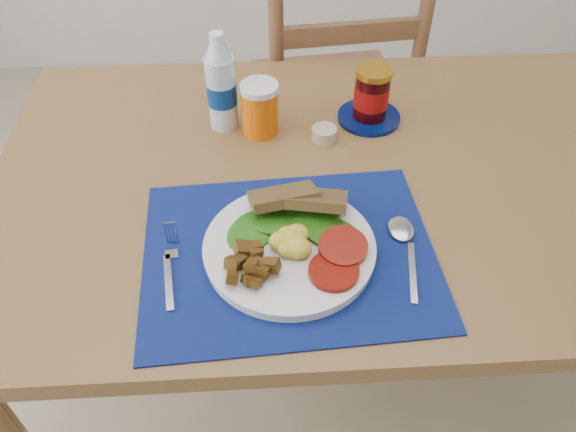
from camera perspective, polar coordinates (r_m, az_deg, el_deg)
The scene contains 11 objects.
ground at distance 1.64m, azimuth 4.12°, elevation -20.81°, with size 4.00×4.00×0.00m, color gray.
table at distance 1.21m, azimuth 4.68°, elevation 1.50°, with size 1.40×0.90×0.75m.
chair_far at distance 1.77m, azimuth 4.95°, elevation 15.03°, with size 0.51×0.49×1.25m.
placemat at distance 0.99m, azimuth 0.14°, elevation -3.79°, with size 0.51×0.40×0.00m, color #040431.
breakfast_plate at distance 0.97m, azimuth -0.19°, elevation -3.10°, with size 0.30×0.30×0.07m.
fork at distance 0.98m, azimuth -11.85°, elevation -4.80°, with size 0.03×0.17×0.00m.
spoon at distance 1.02m, azimuth 11.69°, elevation -2.54°, with size 0.05×0.20×0.01m.
water_bottle at distance 1.23m, azimuth -6.80°, elevation 12.87°, with size 0.06×0.06×0.22m.
juice_glass at distance 1.23m, azimuth -2.87°, elevation 10.71°, with size 0.08×0.08×0.11m, color #D15705.
ramekin at distance 1.23m, azimuth 3.69°, elevation 8.36°, with size 0.05×0.05×0.03m, color tan.
jam_on_saucer at distance 1.27m, azimuth 8.44°, elevation 11.78°, with size 0.14×0.14×0.13m.
Camera 1 is at (-0.15, -0.67, 1.49)m, focal length 35.00 mm.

